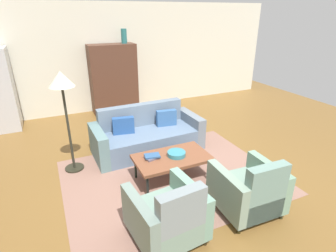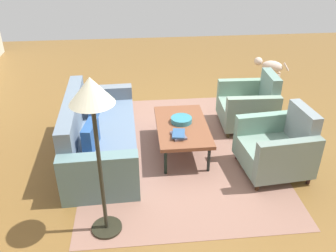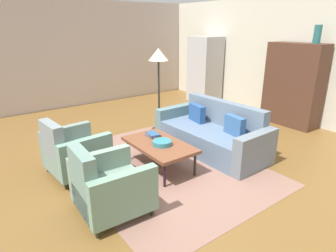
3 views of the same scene
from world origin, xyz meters
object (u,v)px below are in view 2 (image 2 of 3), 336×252
at_px(couch, 96,137).
at_px(floor_lamp, 93,107).
at_px(armchair_left, 279,148).
at_px(armchair_right, 251,107).
at_px(fruit_bowl, 181,120).
at_px(book_stack, 179,135).
at_px(coffee_table, 182,127).
at_px(dog, 270,67).

distance_m(couch, floor_lamp, 1.85).
distance_m(armchair_left, armchair_right, 1.19).
xyz_separation_m(armchair_right, floor_lamp, (-2.03, 2.16, 1.10)).
bearing_deg(armchair_left, couch, 70.73).
height_order(couch, armchair_right, armchair_right).
distance_m(armchair_right, floor_lamp, 3.16).
relative_size(armchair_right, fruit_bowl, 3.00).
relative_size(fruit_bowl, book_stack, 1.12).
bearing_deg(coffee_table, book_stack, 163.84).
height_order(armchair_right, floor_lamp, floor_lamp).
bearing_deg(book_stack, armchair_right, -54.25).
xyz_separation_m(fruit_bowl, book_stack, (-0.38, 0.09, -0.01)).
bearing_deg(couch, book_stack, 72.89).
distance_m(coffee_table, floor_lamp, 2.04).
relative_size(couch, fruit_bowl, 7.23).
distance_m(floor_lamp, dog, 5.07).
bearing_deg(floor_lamp, couch, 7.80).
xyz_separation_m(book_stack, dog, (2.71, -2.22, -0.13)).
distance_m(armchair_right, book_stack, 1.55).
bearing_deg(fruit_bowl, book_stack, 166.99).
bearing_deg(armchair_right, couch, 106.46).
xyz_separation_m(coffee_table, book_stack, (-0.31, 0.09, 0.06)).
bearing_deg(coffee_table, fruit_bowl, -0.00).
height_order(floor_lamp, dog, floor_lamp).
bearing_deg(floor_lamp, armchair_right, -46.79).
bearing_deg(armchair_right, book_stack, 127.90).
relative_size(fruit_bowl, floor_lamp, 0.17).
bearing_deg(dog, armchair_right, 91.82).
bearing_deg(armchair_left, armchair_right, -5.17).
bearing_deg(floor_lamp, book_stack, -38.78).
bearing_deg(coffee_table, armchair_left, -117.00).
height_order(coffee_table, fruit_bowl, fruit_bowl).
xyz_separation_m(armchair_left, dog, (2.99, -0.97, -0.03)).
height_order(fruit_bowl, dog, fruit_bowl).
height_order(coffee_table, armchair_right, armchair_right).
relative_size(armchair_right, book_stack, 3.36).
bearing_deg(dog, floor_lamp, 80.82).
height_order(book_stack, dog, dog).
xyz_separation_m(couch, dog, (2.40, -3.32, 0.03)).
bearing_deg(book_stack, couch, 74.54).
relative_size(fruit_bowl, dog, 0.46).
xyz_separation_m(book_stack, floor_lamp, (-1.12, 0.90, 1.00)).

